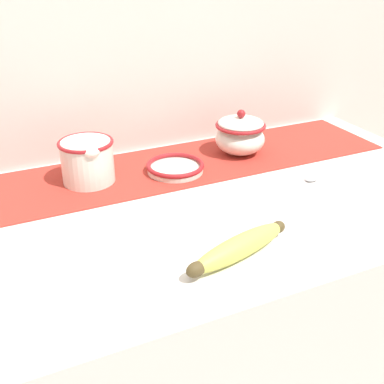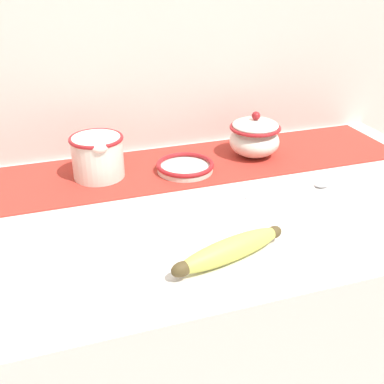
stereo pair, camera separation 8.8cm
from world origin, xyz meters
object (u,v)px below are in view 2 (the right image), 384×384
(cream_pitcher, at_px, (98,155))
(spoon, at_px, (313,186))
(banana, at_px, (230,250))
(small_dish, at_px, (185,167))
(sugar_bowl, at_px, (255,137))

(cream_pitcher, bearing_deg, spoon, -25.07)
(cream_pitcher, bearing_deg, banana, -68.34)
(small_dish, relative_size, spoon, 0.68)
(cream_pitcher, height_order, sugar_bowl, sugar_bowl)
(small_dish, height_order, banana, banana)
(small_dish, bearing_deg, banana, -95.89)
(sugar_bowl, height_order, spoon, sugar_bowl)
(spoon, bearing_deg, cream_pitcher, 155.70)
(sugar_bowl, xyz_separation_m, spoon, (0.05, -0.19, -0.05))
(banana, bearing_deg, small_dish, 84.11)
(cream_pitcher, bearing_deg, sugar_bowl, -0.13)
(small_dish, bearing_deg, spoon, -35.06)
(cream_pitcher, xyz_separation_m, sugar_bowl, (0.37, -0.00, -0.00))
(cream_pitcher, height_order, spoon, cream_pitcher)
(cream_pitcher, relative_size, spoon, 0.70)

